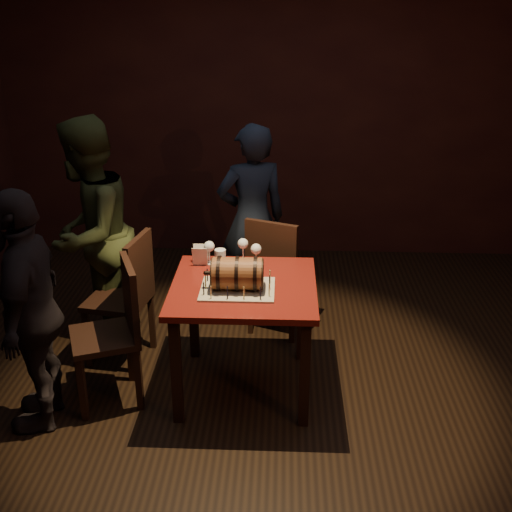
% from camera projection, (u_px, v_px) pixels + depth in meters
% --- Properties ---
extents(room_shell, '(5.04, 5.04, 2.80)m').
position_uv_depth(room_shell, '(258.00, 187.00, 3.67)').
color(room_shell, black).
rests_on(room_shell, ground).
extents(pub_table, '(0.90, 0.90, 0.75)m').
position_uv_depth(pub_table, '(244.00, 300.00, 4.03)').
color(pub_table, '#54110E').
rests_on(pub_table, ground).
extents(cake_board, '(0.45, 0.35, 0.01)m').
position_uv_depth(cake_board, '(238.00, 289.00, 3.91)').
color(cake_board, '#A69B85').
rests_on(cake_board, pub_table).
extents(barrel_cake, '(0.36, 0.21, 0.21)m').
position_uv_depth(barrel_cake, '(237.00, 274.00, 3.87)').
color(barrel_cake, brown).
rests_on(barrel_cake, cake_board).
extents(birthday_candles, '(0.40, 0.30, 0.09)m').
position_uv_depth(birthday_candles, '(237.00, 282.00, 3.89)').
color(birthday_candles, '#E9DF8B').
rests_on(birthday_candles, cake_board).
extents(wine_glass_left, '(0.07, 0.07, 0.16)m').
position_uv_depth(wine_glass_left, '(209.00, 247.00, 4.24)').
color(wine_glass_left, silver).
rests_on(wine_glass_left, pub_table).
extents(wine_glass_mid, '(0.07, 0.07, 0.16)m').
position_uv_depth(wine_glass_mid, '(243.00, 245.00, 4.29)').
color(wine_glass_mid, silver).
rests_on(wine_glass_mid, pub_table).
extents(wine_glass_right, '(0.07, 0.07, 0.16)m').
position_uv_depth(wine_glass_right, '(256.00, 250.00, 4.20)').
color(wine_glass_right, silver).
rests_on(wine_glass_right, pub_table).
extents(pint_of_ale, '(0.07, 0.07, 0.15)m').
position_uv_depth(pint_of_ale, '(220.00, 261.00, 4.15)').
color(pint_of_ale, silver).
rests_on(pint_of_ale, pub_table).
extents(menu_card, '(0.10, 0.05, 0.13)m').
position_uv_depth(menu_card, '(200.00, 256.00, 4.24)').
color(menu_card, white).
rests_on(menu_card, pub_table).
extents(chair_back, '(0.52, 0.52, 0.93)m').
position_uv_depth(chair_back, '(276.00, 270.00, 4.75)').
color(chair_back, black).
rests_on(chair_back, ground).
extents(chair_left_rear, '(0.46, 0.46, 0.93)m').
position_uv_depth(chair_left_rear, '(128.00, 292.00, 4.41)').
color(chair_left_rear, black).
rests_on(chair_left_rear, ground).
extents(chair_left_front, '(0.52, 0.52, 0.93)m').
position_uv_depth(chair_left_front, '(116.00, 325.00, 3.97)').
color(chair_left_front, black).
rests_on(chair_left_front, ground).
extents(person_back, '(0.64, 0.52, 1.53)m').
position_uv_depth(person_back, '(252.00, 219.00, 5.07)').
color(person_back, '#171F2F').
rests_on(person_back, ground).
extents(person_left_rear, '(0.78, 0.92, 1.67)m').
position_uv_depth(person_left_rear, '(89.00, 235.00, 4.55)').
color(person_left_rear, '#333C1E').
rests_on(person_left_rear, ground).
extents(person_left_front, '(0.44, 0.89, 1.47)m').
position_uv_depth(person_left_front, '(31.00, 311.00, 3.68)').
color(person_left_front, black).
rests_on(person_left_front, ground).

